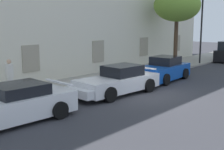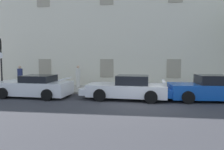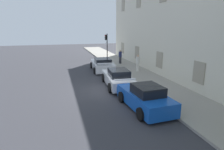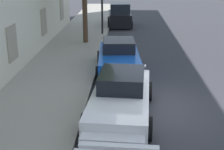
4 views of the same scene
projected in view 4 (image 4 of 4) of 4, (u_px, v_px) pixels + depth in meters
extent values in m
plane|color=#333338|center=(151.00, 107.00, 11.27)|extent=(80.00, 80.00, 0.00)
cube|color=gray|center=(38.00, 103.00, 11.43)|extent=(60.00, 3.52, 0.14)
cube|color=#9E937F|center=(12.00, 43.00, 13.54)|extent=(1.10, 0.06, 1.50)
cube|color=#9E937F|center=(44.00, 22.00, 18.62)|extent=(1.10, 0.06, 1.50)
cube|color=#9E937F|center=(62.00, 9.00, 23.70)|extent=(1.10, 0.06, 1.50)
cube|color=white|center=(119.00, 146.00, 6.65)|extent=(0.25, 1.70, 0.06)
cube|color=white|center=(121.00, 101.00, 10.41)|extent=(4.70, 2.10, 0.70)
cube|color=black|center=(122.00, 80.00, 10.53)|extent=(1.93, 1.56, 0.54)
cube|color=white|center=(114.00, 134.00, 8.55)|extent=(1.48, 1.74, 0.38)
cube|color=white|center=(126.00, 65.00, 12.21)|extent=(0.26, 1.54, 0.06)
cylinder|color=black|center=(148.00, 129.00, 9.04)|extent=(0.72, 0.29, 0.71)
cylinder|color=black|center=(86.00, 125.00, 9.24)|extent=(0.72, 0.29, 0.71)
cylinder|color=black|center=(149.00, 91.00, 11.71)|extent=(0.72, 0.29, 0.71)
cylinder|color=black|center=(100.00, 89.00, 11.91)|extent=(0.72, 0.29, 0.71)
cube|color=#144CB2|center=(119.00, 61.00, 14.73)|extent=(4.26, 2.05, 0.80)
cube|color=black|center=(119.00, 45.00, 14.81)|extent=(1.75, 1.54, 0.52)
cube|color=#144CB2|center=(120.00, 76.00, 13.03)|extent=(1.35, 1.73, 0.44)
cylinder|color=black|center=(141.00, 74.00, 13.59)|extent=(0.70, 0.28, 0.68)
cylinder|color=black|center=(99.00, 74.00, 13.57)|extent=(0.70, 0.28, 0.68)
cylinder|color=black|center=(136.00, 57.00, 16.03)|extent=(0.70, 0.28, 0.68)
cylinder|color=black|center=(100.00, 58.00, 16.01)|extent=(0.70, 0.28, 0.68)
cube|color=black|center=(120.00, 19.00, 25.80)|extent=(3.70, 1.97, 1.01)
cube|color=#1E232B|center=(120.00, 8.00, 25.51)|extent=(2.25, 1.67, 0.77)
cylinder|color=black|center=(109.00, 20.00, 26.90)|extent=(0.61, 0.24, 0.60)
cylinder|color=black|center=(129.00, 20.00, 26.93)|extent=(0.61, 0.24, 0.60)
cylinder|color=black|center=(109.00, 25.00, 24.87)|extent=(0.61, 0.24, 0.60)
cylinder|color=black|center=(131.00, 25.00, 24.90)|extent=(0.61, 0.24, 0.60)
cylinder|color=#473323|center=(85.00, 11.00, 19.43)|extent=(0.30, 0.30, 3.86)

